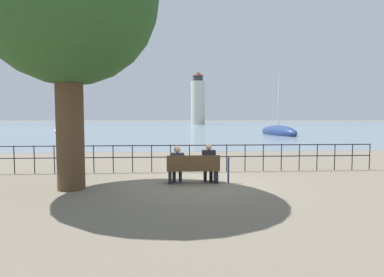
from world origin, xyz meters
The scene contains 10 objects.
ground_plane centered at (0.00, 0.00, 0.00)m, with size 1000.00×1000.00×0.00m, color #706656.
harbor_water centered at (0.00, 159.04, 0.00)m, with size 600.00×300.00×0.01m.
park_bench centered at (0.00, -0.06, 0.43)m, with size 1.65×0.45×0.90m.
seated_person_left centered at (-0.50, 0.02, 0.66)m, with size 0.44×0.35×1.18m.
seated_person_right centered at (0.50, 0.01, 0.68)m, with size 0.42×0.35×1.24m.
promenade_railing centered at (0.00, 2.00, 0.69)m, with size 14.42×0.04×1.05m.
closed_umbrella centered at (1.11, -0.10, 0.49)m, with size 0.09×0.09×0.87m.
sailboat_1 centered at (-17.51, 38.89, 0.30)m, with size 3.00×8.93×10.01m.
sailboat_2 centered at (12.93, 28.27, 0.37)m, with size 3.20×8.75×8.89m.
harbor_lighthouse centered at (9.67, 111.73, 9.78)m, with size 5.67×5.67×21.04m.
Camera 1 is at (-0.64, -9.35, 2.01)m, focal length 28.00 mm.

